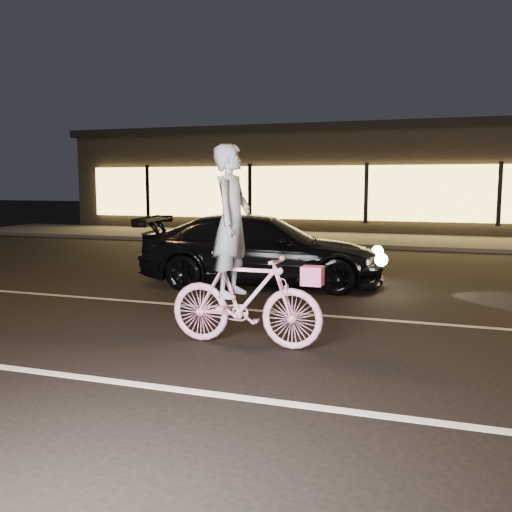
% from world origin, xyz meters
% --- Properties ---
extents(ground, '(90.00, 90.00, 0.00)m').
position_xyz_m(ground, '(0.00, 0.00, 0.00)').
color(ground, black).
rests_on(ground, ground).
extents(lane_stripe_near, '(60.00, 0.12, 0.01)m').
position_xyz_m(lane_stripe_near, '(0.00, -1.50, 0.00)').
color(lane_stripe_near, silver).
rests_on(lane_stripe_near, ground).
extents(lane_stripe_far, '(60.00, 0.10, 0.01)m').
position_xyz_m(lane_stripe_far, '(0.00, 2.00, 0.00)').
color(lane_stripe_far, gray).
rests_on(lane_stripe_far, ground).
extents(sidewalk, '(30.00, 4.00, 0.12)m').
position_xyz_m(sidewalk, '(0.00, 13.00, 0.06)').
color(sidewalk, '#383533').
rests_on(sidewalk, ground).
extents(storefront, '(25.40, 8.42, 4.20)m').
position_xyz_m(storefront, '(0.00, 18.97, 2.15)').
color(storefront, black).
rests_on(storefront, ground).
extents(cyclist, '(1.95, 0.67, 2.45)m').
position_xyz_m(cyclist, '(0.52, 0.14, 0.87)').
color(cyclist, '#E73983').
rests_on(cyclist, ground).
extents(sedan, '(4.96, 2.67, 1.37)m').
position_xyz_m(sedan, '(-0.55, 4.20, 0.68)').
color(sedan, black).
rests_on(sedan, ground).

